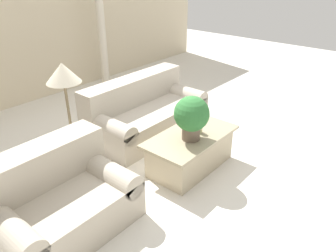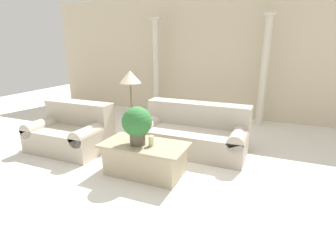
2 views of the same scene
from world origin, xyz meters
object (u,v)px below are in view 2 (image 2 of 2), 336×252
at_px(potted_plant, 137,123).
at_px(floor_lamp, 130,80).
at_px(sofa_long, 193,133).
at_px(loveseat, 72,131).
at_px(coffee_table, 145,158).

distance_m(potted_plant, floor_lamp, 1.64).
bearing_deg(sofa_long, loveseat, -159.12).
xyz_separation_m(coffee_table, floor_lamp, (-0.96, 1.26, 1.00)).
bearing_deg(potted_plant, loveseat, 165.30).
bearing_deg(floor_lamp, sofa_long, -2.04).
height_order(sofa_long, loveseat, same).
bearing_deg(loveseat, floor_lamp, 47.15).
distance_m(loveseat, potted_plant, 1.81).
relative_size(sofa_long, potted_plant, 3.44).
xyz_separation_m(coffee_table, potted_plant, (-0.08, -0.06, 0.57)).
height_order(sofa_long, floor_lamp, floor_lamp).
bearing_deg(loveseat, potted_plant, -14.70).
distance_m(coffee_table, floor_lamp, 1.87).
relative_size(coffee_table, potted_plant, 2.26).
relative_size(sofa_long, coffee_table, 1.52).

